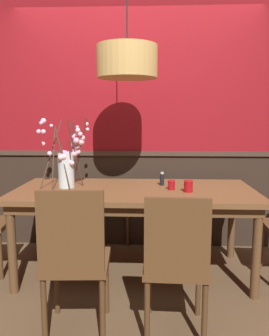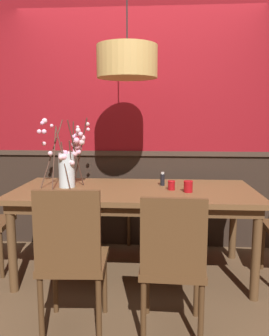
{
  "view_description": "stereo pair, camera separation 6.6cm",
  "coord_description": "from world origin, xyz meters",
  "px_view_note": "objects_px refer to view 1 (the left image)",
  "views": [
    {
      "loc": [
        0.13,
        -2.9,
        1.4
      ],
      "look_at": [
        0.0,
        0.0,
        0.96
      ],
      "focal_mm": 36.25,
      "sensor_mm": 36.0,
      "label": 1
    },
    {
      "loc": [
        0.2,
        -2.9,
        1.4
      ],
      "look_at": [
        0.0,
        0.0,
        0.96
      ],
      "focal_mm": 36.25,
      "sensor_mm": 36.0,
      "label": 2
    }
  ],
  "objects_px": {
    "chair_far_side_left": "(113,192)",
    "chair_far_side_right": "(163,196)",
    "dining_table": "(134,198)",
    "condiment_bottle": "(162,179)",
    "chair_near_side_left": "(75,255)",
    "pendant_lamp": "(127,62)",
    "candle_holder_nearer_center": "(171,185)",
    "candle_holder_nearer_edge": "(188,186)",
    "chair_near_side_right": "(176,259)",
    "vase_with_blossoms": "(67,164)"
  },
  "relations": [
    {
      "from": "condiment_bottle",
      "to": "candle_holder_nearer_center",
      "type": "bearing_deg",
      "value": -68.0
    },
    {
      "from": "chair_far_side_right",
      "to": "candle_holder_nearer_center",
      "type": "height_order",
      "value": "chair_far_side_right"
    },
    {
      "from": "chair_near_side_right",
      "to": "chair_near_side_left",
      "type": "xyz_separation_m",
      "value": [
        -0.63,
        -0.02,
        0.02
      ]
    },
    {
      "from": "chair_near_side_right",
      "to": "chair_far_side_right",
      "type": "xyz_separation_m",
      "value": [
        -0.01,
        1.8,
        -0.02
      ]
    },
    {
      "from": "chair_far_side_left",
      "to": "condiment_bottle",
      "type": "bearing_deg",
      "value": -53.7
    },
    {
      "from": "dining_table",
      "to": "condiment_bottle",
      "type": "distance_m",
      "value": 0.33
    },
    {
      "from": "dining_table",
      "to": "chair_near_side_right",
      "type": "distance_m",
      "value": 0.96
    },
    {
      "from": "condiment_bottle",
      "to": "pendant_lamp",
      "type": "bearing_deg",
      "value": -153.56
    },
    {
      "from": "dining_table",
      "to": "vase_with_blossoms",
      "type": "bearing_deg",
      "value": 175.74
    },
    {
      "from": "chair_near_side_right",
      "to": "pendant_lamp",
      "type": "height_order",
      "value": "pendant_lamp"
    },
    {
      "from": "chair_far_side_right",
      "to": "chair_near_side_left",
      "type": "bearing_deg",
      "value": -108.97
    },
    {
      "from": "vase_with_blossoms",
      "to": "chair_near_side_left",
      "type": "bearing_deg",
      "value": -74.47
    },
    {
      "from": "dining_table",
      "to": "candle_holder_nearer_center",
      "type": "relative_size",
      "value": 25.85
    },
    {
      "from": "chair_far_side_right",
      "to": "candle_holder_nearer_center",
      "type": "bearing_deg",
      "value": -88.05
    },
    {
      "from": "chair_near_side_left",
      "to": "condiment_bottle",
      "type": "xyz_separation_m",
      "value": [
        0.58,
        1.07,
        0.29
      ]
    },
    {
      "from": "chair_far_side_left",
      "to": "chair_far_side_right",
      "type": "bearing_deg",
      "value": 1.66
    },
    {
      "from": "candle_holder_nearer_center",
      "to": "condiment_bottle",
      "type": "bearing_deg",
      "value": 112.0
    },
    {
      "from": "chair_near_side_left",
      "to": "candle_holder_nearer_edge",
      "type": "relative_size",
      "value": 10.19
    },
    {
      "from": "dining_table",
      "to": "vase_with_blossoms",
      "type": "distance_m",
      "value": 0.67
    },
    {
      "from": "chair_far_side_left",
      "to": "pendant_lamp",
      "type": "distance_m",
      "value": 1.6
    },
    {
      "from": "condiment_bottle",
      "to": "chair_far_side_left",
      "type": "bearing_deg",
      "value": 126.3
    },
    {
      "from": "vase_with_blossoms",
      "to": "candle_holder_nearer_center",
      "type": "height_order",
      "value": "vase_with_blossoms"
    },
    {
      "from": "chair_near_side_left",
      "to": "pendant_lamp",
      "type": "height_order",
      "value": "pendant_lamp"
    },
    {
      "from": "chair_far_side_right",
      "to": "candle_holder_nearer_edge",
      "type": "bearing_deg",
      "value": -80.54
    },
    {
      "from": "chair_far_side_right",
      "to": "vase_with_blossoms",
      "type": "relative_size",
      "value": 1.42
    },
    {
      "from": "pendant_lamp",
      "to": "chair_near_side_left",
      "type": "bearing_deg",
      "value": -106.5
    },
    {
      "from": "condiment_bottle",
      "to": "chair_near_side_left",
      "type": "bearing_deg",
      "value": -118.44
    },
    {
      "from": "candle_holder_nearer_center",
      "to": "condiment_bottle",
      "type": "distance_m",
      "value": 0.2
    },
    {
      "from": "dining_table",
      "to": "pendant_lamp",
      "type": "relative_size",
      "value": 1.85
    },
    {
      "from": "candle_holder_nearer_center",
      "to": "candle_holder_nearer_edge",
      "type": "relative_size",
      "value": 0.84
    },
    {
      "from": "candle_holder_nearer_center",
      "to": "chair_far_side_right",
      "type": "bearing_deg",
      "value": 91.95
    },
    {
      "from": "candle_holder_nearer_center",
      "to": "candle_holder_nearer_edge",
      "type": "height_order",
      "value": "candle_holder_nearer_edge"
    },
    {
      "from": "chair_far_side_right",
      "to": "chair_near_side_right",
      "type": "bearing_deg",
      "value": -89.7
    },
    {
      "from": "chair_far_side_left",
      "to": "chair_near_side_right",
      "type": "height_order",
      "value": "chair_far_side_left"
    },
    {
      "from": "chair_far_side_right",
      "to": "pendant_lamp",
      "type": "xyz_separation_m",
      "value": [
        -0.35,
        -0.9,
        1.35
      ]
    },
    {
      "from": "candle_holder_nearer_center",
      "to": "dining_table",
      "type": "bearing_deg",
      "value": 176.41
    },
    {
      "from": "dining_table",
      "to": "chair_near_side_left",
      "type": "xyz_separation_m",
      "value": [
        -0.33,
        -0.91,
        -0.15
      ]
    },
    {
      "from": "chair_near_side_right",
      "to": "candle_holder_nearer_center",
      "type": "xyz_separation_m",
      "value": [
        0.02,
        0.87,
        0.3
      ]
    },
    {
      "from": "candle_holder_nearer_center",
      "to": "candle_holder_nearer_edge",
      "type": "distance_m",
      "value": 0.16
    },
    {
      "from": "chair_far_side_left",
      "to": "candle_holder_nearer_center",
      "type": "xyz_separation_m",
      "value": [
        0.61,
        -0.91,
        0.28
      ]
    },
    {
      "from": "chair_far_side_left",
      "to": "candle_holder_nearer_center",
      "type": "bearing_deg",
      "value": -56.28
    },
    {
      "from": "chair_near_side_right",
      "to": "chair_near_side_left",
      "type": "distance_m",
      "value": 0.63
    },
    {
      "from": "chair_near_side_right",
      "to": "vase_with_blossoms",
      "type": "height_order",
      "value": "vase_with_blossoms"
    },
    {
      "from": "chair_near_side_left",
      "to": "candle_holder_nearer_center",
      "type": "xyz_separation_m",
      "value": [
        0.66,
        0.89,
        0.27
      ]
    },
    {
      "from": "chair_near_side_left",
      "to": "chair_near_side_right",
      "type": "bearing_deg",
      "value": 1.56
    },
    {
      "from": "dining_table",
      "to": "candle_holder_nearer_edge",
      "type": "height_order",
      "value": "candle_holder_nearer_edge"
    },
    {
      "from": "pendant_lamp",
      "to": "condiment_bottle",
      "type": "bearing_deg",
      "value": 26.44
    },
    {
      "from": "pendant_lamp",
      "to": "dining_table",
      "type": "bearing_deg",
      "value": -9.9
    },
    {
      "from": "chair_far_side_left",
      "to": "chair_far_side_right",
      "type": "height_order",
      "value": "chair_far_side_left"
    },
    {
      "from": "dining_table",
      "to": "condiment_bottle",
      "type": "bearing_deg",
      "value": 33.75
    }
  ]
}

